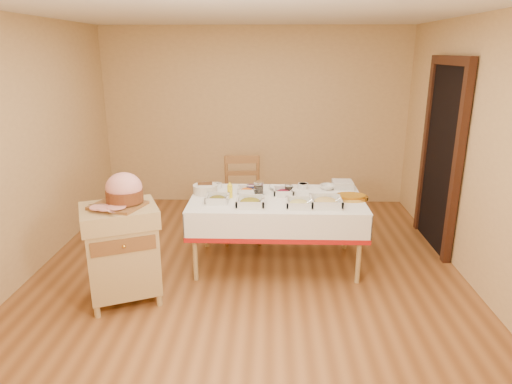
# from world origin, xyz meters

# --- Properties ---
(room_shell) EXTENTS (5.00, 5.00, 5.00)m
(room_shell) POSITION_xyz_m (0.00, 0.00, 1.30)
(room_shell) COLOR brown
(room_shell) RESTS_ON ground
(doorway) EXTENTS (0.09, 1.10, 2.20)m
(doorway) POSITION_xyz_m (2.20, 0.90, 1.11)
(doorway) COLOR black
(doorway) RESTS_ON ground
(dining_table) EXTENTS (1.82, 1.02, 0.76)m
(dining_table) POSITION_xyz_m (0.30, 0.30, 0.60)
(dining_table) COLOR tan
(dining_table) RESTS_ON ground
(butcher_cart) EXTENTS (0.82, 0.76, 0.93)m
(butcher_cart) POSITION_xyz_m (-1.12, -0.52, 0.53)
(butcher_cart) COLOR tan
(butcher_cart) RESTS_ON ground
(dining_chair) EXTENTS (0.49, 0.47, 1.02)m
(dining_chair) POSITION_xyz_m (-0.11, 1.01, 0.53)
(dining_chair) COLOR brown
(dining_chair) RESTS_ON ground
(ham_on_board) EXTENTS (0.46, 0.44, 0.30)m
(ham_on_board) POSITION_xyz_m (-1.07, -0.49, 1.05)
(ham_on_board) COLOR brown
(ham_on_board) RESTS_ON butcher_cart
(serving_dish_a) EXTENTS (0.24, 0.24, 0.10)m
(serving_dish_a) POSITION_xyz_m (-0.31, 0.14, 0.79)
(serving_dish_a) COLOR silver
(serving_dish_a) RESTS_ON dining_table
(serving_dish_b) EXTENTS (0.28, 0.28, 0.11)m
(serving_dish_b) POSITION_xyz_m (0.03, 0.04, 0.80)
(serving_dish_b) COLOR silver
(serving_dish_b) RESTS_ON dining_table
(serving_dish_c) EXTENTS (0.26, 0.26, 0.11)m
(serving_dish_c) POSITION_xyz_m (0.52, 0.02, 0.79)
(serving_dish_c) COLOR silver
(serving_dish_c) RESTS_ON dining_table
(serving_dish_d) EXTENTS (0.31, 0.31, 0.12)m
(serving_dish_d) POSITION_xyz_m (0.79, 0.06, 0.80)
(serving_dish_d) COLOR silver
(serving_dish_d) RESTS_ON dining_table
(serving_dish_e) EXTENTS (0.21, 0.20, 0.09)m
(serving_dish_e) POSITION_xyz_m (-0.03, 0.46, 0.79)
(serving_dish_e) COLOR silver
(serving_dish_e) RESTS_ON dining_table
(serving_dish_f) EXTENTS (0.23, 0.22, 0.10)m
(serving_dish_f) POSITION_xyz_m (0.38, 0.40, 0.79)
(serving_dish_f) COLOR silver
(serving_dish_f) RESTS_ON dining_table
(small_bowl_left) EXTENTS (0.12, 0.12, 0.05)m
(small_bowl_left) POSITION_xyz_m (-0.38, 0.64, 0.79)
(small_bowl_left) COLOR silver
(small_bowl_left) RESTS_ON dining_table
(small_bowl_mid) EXTENTS (0.12, 0.12, 0.05)m
(small_bowl_mid) POSITION_xyz_m (0.02, 0.57, 0.79)
(small_bowl_mid) COLOR navy
(small_bowl_mid) RESTS_ON dining_table
(small_bowl_right) EXTENTS (0.12, 0.12, 0.06)m
(small_bowl_right) POSITION_xyz_m (0.60, 0.65, 0.79)
(small_bowl_right) COLOR silver
(small_bowl_right) RESTS_ON dining_table
(bowl_white_imported) EXTENTS (0.18, 0.18, 0.04)m
(bowl_white_imported) POSITION_xyz_m (0.30, 0.60, 0.78)
(bowl_white_imported) COLOR silver
(bowl_white_imported) RESTS_ON dining_table
(bowl_small_imported) EXTENTS (0.22, 0.22, 0.05)m
(bowl_small_imported) POSITION_xyz_m (0.88, 0.63, 0.79)
(bowl_small_imported) COLOR silver
(bowl_small_imported) RESTS_ON dining_table
(preserve_jar_left) EXTENTS (0.11, 0.11, 0.14)m
(preserve_jar_left) POSITION_xyz_m (0.10, 0.44, 0.82)
(preserve_jar_left) COLOR silver
(preserve_jar_left) RESTS_ON dining_table
(preserve_jar_right) EXTENTS (0.09, 0.09, 0.12)m
(preserve_jar_right) POSITION_xyz_m (0.43, 0.44, 0.81)
(preserve_jar_right) COLOR silver
(preserve_jar_right) RESTS_ON dining_table
(mustard_bottle) EXTENTS (0.06, 0.06, 0.18)m
(mustard_bottle) POSITION_xyz_m (-0.19, 0.29, 0.84)
(mustard_bottle) COLOR yellow
(mustard_bottle) RESTS_ON dining_table
(bread_basket) EXTENTS (0.26, 0.26, 0.12)m
(bread_basket) POSITION_xyz_m (-0.48, 0.43, 0.81)
(bread_basket) COLOR silver
(bread_basket) RESTS_ON dining_table
(plate_stack) EXTENTS (0.22, 0.22, 0.08)m
(plate_stack) POSITION_xyz_m (1.05, 0.68, 0.80)
(plate_stack) COLOR silver
(plate_stack) RESTS_ON dining_table
(brass_platter) EXTENTS (0.37, 0.26, 0.05)m
(brass_platter) POSITION_xyz_m (1.07, 0.28, 0.78)
(brass_platter) COLOR gold
(brass_platter) RESTS_ON dining_table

